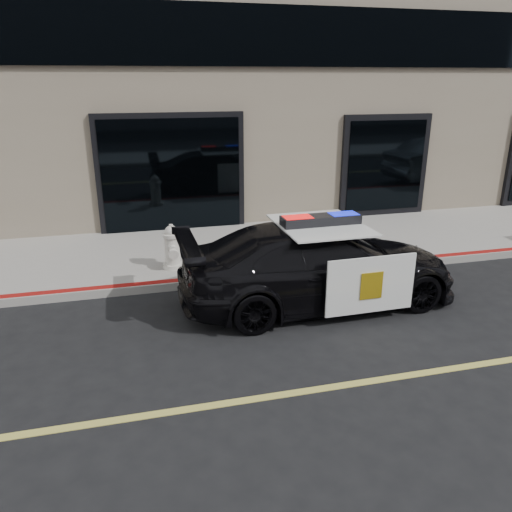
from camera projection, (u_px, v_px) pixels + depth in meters
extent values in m
plane|color=black|center=(313.00, 390.00, 6.10)|extent=(120.00, 120.00, 0.00)
cube|color=gray|center=(229.00, 250.00, 10.87)|extent=(60.00, 3.50, 0.15)
imported|color=black|center=(319.00, 265.00, 8.29)|extent=(2.08, 4.74, 1.35)
cube|color=white|center=(371.00, 285.00, 7.53)|extent=(1.45, 0.06, 0.90)
cube|color=white|center=(321.00, 246.00, 9.29)|extent=(1.45, 0.06, 0.90)
cube|color=white|center=(320.00, 225.00, 8.06)|extent=(1.39, 1.65, 0.02)
cube|color=gold|center=(372.00, 286.00, 7.51)|extent=(0.36, 0.02, 0.43)
cube|color=black|center=(321.00, 220.00, 8.03)|extent=(1.30, 0.36, 0.16)
cube|color=red|center=(298.00, 221.00, 7.93)|extent=(0.46, 0.30, 0.15)
cube|color=#0C19CC|center=(343.00, 218.00, 8.13)|extent=(0.46, 0.30, 0.15)
cylinder|color=silver|center=(173.00, 265.00, 9.62)|extent=(0.39, 0.39, 0.09)
cylinder|color=silver|center=(172.00, 250.00, 9.51)|extent=(0.28, 0.28, 0.55)
cylinder|color=silver|center=(172.00, 235.00, 9.42)|extent=(0.34, 0.34, 0.07)
sphere|color=silver|center=(171.00, 232.00, 9.39)|extent=(0.25, 0.25, 0.25)
cylinder|color=silver|center=(171.00, 226.00, 9.36)|extent=(0.08, 0.08, 0.08)
cylinder|color=silver|center=(171.00, 243.00, 9.66)|extent=(0.14, 0.13, 0.14)
cylinder|color=silver|center=(173.00, 249.00, 9.32)|extent=(0.14, 0.13, 0.14)
cylinder|color=silver|center=(173.00, 254.00, 9.32)|extent=(0.19, 0.15, 0.19)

